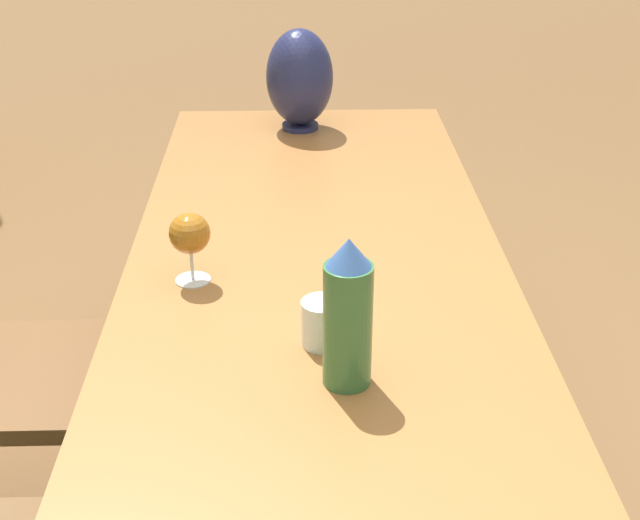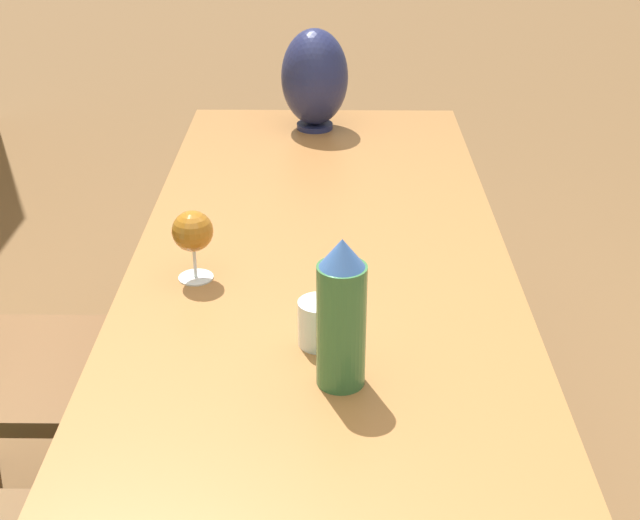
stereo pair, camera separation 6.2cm
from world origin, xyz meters
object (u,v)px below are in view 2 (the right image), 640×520
vase (315,78)px  water_bottle (341,315)px  water_tumbler (320,322)px  wine_glass_0 (193,232)px

vase → water_bottle: bearing=-177.1°
water_tumbler → vase: vase is taller
water_bottle → vase: (1.30, 0.07, 0.02)m
water_bottle → water_tumbler: 0.15m
water_bottle → wine_glass_0: size_ratio=1.80×
water_bottle → wine_glass_0: 0.46m
vase → wine_glass_0: size_ratio=2.00×
water_bottle → vase: bearing=2.9°
water_bottle → water_tumbler: water_bottle is taller
water_bottle → water_tumbler: bearing=16.8°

